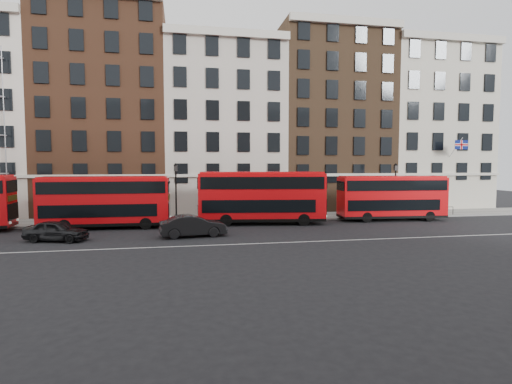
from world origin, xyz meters
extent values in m
plane|color=black|center=(0.00, 0.00, 0.00)|extent=(120.00, 120.00, 0.00)
cube|color=gray|center=(0.00, 10.50, 0.07)|extent=(80.00, 5.00, 0.15)
cube|color=gray|center=(0.00, 8.00, 0.08)|extent=(80.00, 0.30, 0.16)
cube|color=white|center=(0.00, -2.00, 0.01)|extent=(70.00, 0.12, 0.01)
cube|color=brown|center=(-12.80, 18.00, 11.00)|extent=(12.80, 10.00, 22.00)
cube|color=#B4AD9F|center=(0.00, 18.00, 9.50)|extent=(12.80, 10.00, 19.00)
cube|color=beige|center=(0.00, 12.75, 18.60)|extent=(12.80, 0.50, 0.80)
cube|color=brown|center=(12.80, 18.00, 10.50)|extent=(12.80, 10.00, 21.00)
cube|color=beige|center=(12.80, 12.75, 20.60)|extent=(12.80, 0.50, 0.80)
cube|color=beige|center=(25.60, 18.00, 10.00)|extent=(12.80, 10.00, 20.00)
cube|color=beige|center=(25.60, 12.75, 19.60)|extent=(12.80, 0.50, 0.80)
cube|color=black|center=(-18.19, 6.88, 1.57)|extent=(0.21, 2.23, 1.32)
cube|color=black|center=(-18.19, 6.88, 2.66)|extent=(0.19, 1.93, 0.43)
cube|color=red|center=(-11.03, 6.58, 2.28)|extent=(10.33, 2.66, 3.87)
cube|color=black|center=(-11.03, 6.58, 0.46)|extent=(10.33, 2.70, 0.23)
cube|color=black|center=(-11.33, 6.58, 1.61)|extent=(9.15, 2.71, 1.03)
cube|color=black|center=(-11.03, 6.58, 3.47)|extent=(9.94, 2.73, 0.98)
cube|color=red|center=(-11.03, 6.58, 4.26)|extent=(10.03, 2.46, 0.18)
cube|color=black|center=(-5.86, 6.47, 1.52)|extent=(0.12, 2.15, 1.27)
cube|color=black|center=(-5.86, 6.47, 2.56)|extent=(0.12, 1.86, 0.41)
cylinder|color=black|center=(-7.73, 5.41, 0.49)|extent=(0.98, 0.29, 0.98)
cylinder|color=black|center=(-7.68, 7.60, 0.49)|extent=(0.98, 0.29, 0.98)
cylinder|color=black|center=(-13.99, 5.54, 0.49)|extent=(0.98, 0.29, 0.98)
cylinder|color=black|center=(-13.95, 7.73, 0.49)|extent=(0.98, 0.29, 0.98)
cube|color=red|center=(2.22, 6.58, 2.45)|extent=(11.33, 4.09, 4.17)
cube|color=black|center=(2.22, 6.58, 0.50)|extent=(11.34, 4.13, 0.25)
cube|color=black|center=(1.91, 6.62, 1.74)|extent=(10.09, 4.00, 1.11)
cube|color=black|center=(2.22, 6.58, 3.75)|extent=(10.92, 4.12, 1.06)
cube|color=red|center=(2.22, 6.58, 4.59)|extent=(10.99, 3.84, 0.19)
cube|color=black|center=(7.75, 5.83, 1.64)|extent=(0.39, 2.31, 1.37)
cube|color=black|center=(7.75, 5.83, 2.76)|extent=(0.35, 2.00, 0.44)
cylinder|color=black|center=(5.62, 4.93, 0.53)|extent=(1.09, 0.43, 1.06)
cylinder|color=black|center=(5.93, 7.27, 0.53)|extent=(1.09, 0.43, 1.06)
cylinder|color=black|center=(-1.07, 5.83, 0.53)|extent=(1.09, 0.43, 1.06)
cylinder|color=black|center=(-0.76, 8.17, 0.53)|extent=(1.09, 0.43, 1.06)
cube|color=red|center=(14.84, 6.58, 2.22)|extent=(10.18, 3.08, 3.78)
cube|color=black|center=(14.84, 6.58, 0.45)|extent=(10.19, 3.11, 0.23)
cube|color=black|center=(14.55, 6.60, 1.58)|extent=(9.04, 3.07, 1.00)
cube|color=black|center=(14.84, 6.58, 3.40)|extent=(9.81, 3.13, 0.96)
cube|color=red|center=(14.84, 6.58, 4.16)|extent=(9.88, 2.87, 0.17)
cube|color=black|center=(19.89, 6.23, 1.48)|extent=(0.22, 2.10, 1.24)
cube|color=black|center=(19.89, 6.23, 2.51)|extent=(0.20, 1.82, 0.40)
cylinder|color=black|center=(18.01, 5.28, 0.48)|extent=(0.97, 0.33, 0.96)
cylinder|color=black|center=(18.16, 7.42, 0.48)|extent=(0.97, 0.33, 0.96)
cylinder|color=black|center=(11.90, 5.70, 0.48)|extent=(0.97, 0.33, 0.96)
cylinder|color=black|center=(12.05, 7.84, 0.48)|extent=(0.97, 0.33, 0.96)
imported|color=black|center=(-13.43, 1.44, 0.73)|extent=(4.59, 2.79, 1.46)
imported|color=black|center=(-4.01, 1.46, 0.80)|extent=(5.05, 2.31, 1.61)
cylinder|color=black|center=(-5.31, 8.78, 2.45)|extent=(0.14, 0.14, 4.60)
cylinder|color=black|center=(-5.31, 8.78, 0.45)|extent=(0.32, 0.32, 0.60)
cube|color=#262626|center=(-5.31, 8.78, 5.00)|extent=(0.32, 0.32, 0.55)
cone|color=black|center=(-5.31, 8.78, 5.35)|extent=(0.44, 0.44, 0.25)
cylinder|color=black|center=(16.59, 9.03, 2.45)|extent=(0.14, 0.14, 4.60)
cylinder|color=black|center=(16.59, 9.03, 0.45)|extent=(0.32, 0.32, 0.60)
cube|color=#262626|center=(16.59, 9.03, 5.00)|extent=(0.32, 0.32, 0.55)
cone|color=black|center=(16.59, 9.03, 5.35)|extent=(0.44, 0.44, 0.25)
cylinder|color=black|center=(21.36, 8.79, 1.45)|extent=(0.12, 0.12, 2.60)
cube|color=black|center=(21.36, 8.64, 3.05)|extent=(0.25, 0.30, 0.75)
sphere|color=red|center=(21.36, 8.47, 3.27)|extent=(0.14, 0.14, 0.14)
sphere|color=#0C9919|center=(21.36, 8.47, 2.83)|extent=(0.14, 0.14, 0.14)
camera|label=1|loc=(-4.84, -28.15, 5.36)|focal=28.00mm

